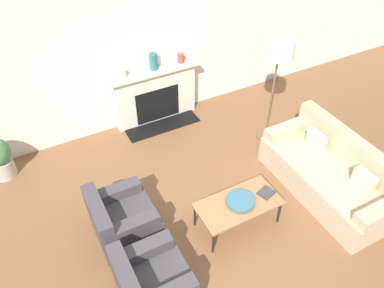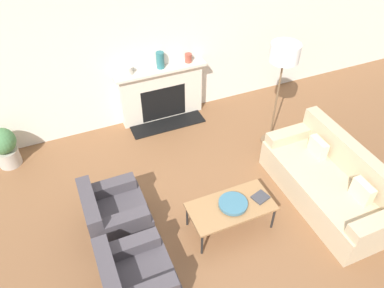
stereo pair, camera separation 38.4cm
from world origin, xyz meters
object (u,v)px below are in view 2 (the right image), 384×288
object	(u,v)px
armchair_near	(136,279)
mantel_vase_left	(129,71)
potted_plant	(4,146)
book	(260,197)
floor_lamp	(284,59)
coffee_table	(231,207)
couch	(330,183)
mantel_vase_center_right	(188,58)
mantel_vase_center_left	(160,60)
bowl	(233,204)
armchair_far	(114,214)
fireplace	(162,94)

from	to	relation	value
armchair_near	mantel_vase_left	world-z (taller)	mantel_vase_left
armchair_near	potted_plant	distance (m)	3.25
book	floor_lamp	bearing A→B (deg)	35.85
mantel_vase_left	coffee_table	bearing A→B (deg)	-78.80
couch	mantel_vase_center_right	distance (m)	3.17
mantel_vase_center_left	mantel_vase_center_right	bearing A→B (deg)	0.00
coffee_table	bowl	bearing A→B (deg)	-10.04
floor_lamp	armchair_far	bearing A→B (deg)	-165.43
fireplace	bowl	bearing A→B (deg)	-89.57
armchair_far	coffee_table	distance (m)	1.59
fireplace	coffee_table	size ratio (longest dim) A/B	1.44
couch	armchair_near	xyz separation A→B (m)	(-3.04, -0.33, -0.03)
mantel_vase_left	potted_plant	size ratio (longest dim) A/B	0.20
couch	book	size ratio (longest dim) A/B	8.35
mantel_vase_left	mantel_vase_center_left	distance (m)	0.57
bowl	couch	bearing A→B (deg)	-3.64
armchair_far	book	distance (m)	2.00
fireplace	mantel_vase_center_left	world-z (taller)	mantel_vase_center_left
floor_lamp	mantel_vase_left	bearing A→B (deg)	145.23
armchair_near	armchair_far	xyz separation A→B (m)	(0.00, 1.02, 0.00)
coffee_table	mantel_vase_left	bearing A→B (deg)	101.20
potted_plant	coffee_table	bearing A→B (deg)	-42.59
armchair_near	armchair_far	distance (m)	1.02
fireplace	mantel_vase_left	distance (m)	0.82
armchair_far	bowl	size ratio (longest dim) A/B	2.10
couch	mantel_vase_center_right	xyz separation A→B (m)	(-1.03, 2.89, 0.81)
fireplace	coffee_table	xyz separation A→B (m)	(-0.00, -2.77, -0.11)
mantel_vase_left	mantel_vase_center_right	world-z (taller)	mantel_vase_center_right
couch	armchair_far	world-z (taller)	couch
armchair_near	bowl	distance (m)	1.56
armchair_far	floor_lamp	size ratio (longest dim) A/B	0.44
coffee_table	book	distance (m)	0.43
armchair_far	potted_plant	world-z (taller)	armchair_far
fireplace	couch	distance (m)	3.28
coffee_table	mantel_vase_left	distance (m)	2.93
bowl	mantel_vase_center_left	world-z (taller)	mantel_vase_center_left
floor_lamp	armchair_near	bearing A→B (deg)	-148.87
couch	mantel_vase_center_left	size ratio (longest dim) A/B	7.19
fireplace	armchair_far	world-z (taller)	fireplace
bowl	mantel_vase_center_right	world-z (taller)	mantel_vase_center_right
mantel_vase_left	mantel_vase_center_right	bearing A→B (deg)	0.00
fireplace	potted_plant	distance (m)	2.78
mantel_vase_center_left	coffee_table	bearing A→B (deg)	-90.37
armchair_near	book	size ratio (longest dim) A/B	3.25
coffee_table	mantel_vase_center_right	size ratio (longest dim) A/B	7.27
book	fireplace	bearing A→B (deg)	82.13
couch	mantel_vase_center_left	bearing A→B (deg)	-151.72
floor_lamp	mantel_vase_center_left	world-z (taller)	floor_lamp
coffee_table	mantel_vase_center_right	distance (m)	2.93
armchair_near	floor_lamp	world-z (taller)	floor_lamp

